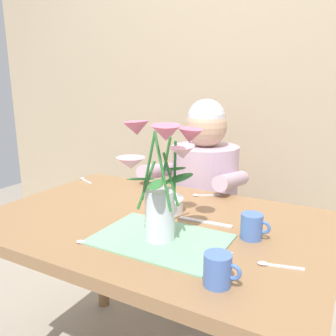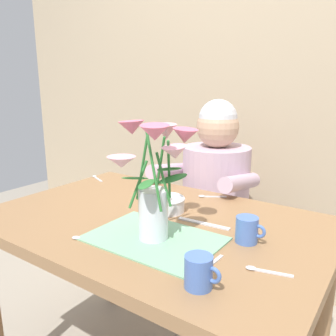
{
  "view_description": "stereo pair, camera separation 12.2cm",
  "coord_description": "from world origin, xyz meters",
  "views": [
    {
      "loc": [
        0.6,
        -0.98,
        1.21
      ],
      "look_at": [
        0.03,
        0.05,
        0.92
      ],
      "focal_mm": 37.06,
      "sensor_mm": 36.0,
      "label": 1
    },
    {
      "loc": [
        0.7,
        -0.92,
        1.21
      ],
      "look_at": [
        0.03,
        0.05,
        0.92
      ],
      "focal_mm": 37.06,
      "sensor_mm": 36.0,
      "label": 2
    }
  ],
  "objects": [
    {
      "name": "wood_panel_backdrop",
      "position": [
        0.0,
        1.05,
        1.25
      ],
      "size": [
        4.0,
        0.1,
        2.5
      ],
      "primitive_type": "cube",
      "color": "tan",
      "rests_on": "ground_plane"
    },
    {
      "name": "dining_table",
      "position": [
        0.0,
        0.0,
        0.64
      ],
      "size": [
        1.2,
        0.8,
        0.74
      ],
      "color": "olive",
      "rests_on": "ground_plane"
    },
    {
      "name": "seated_person",
      "position": [
        -0.07,
        0.62,
        0.56
      ],
      "size": [
        0.45,
        0.47,
        1.14
      ],
      "rotation": [
        0.0,
        0.0,
        -0.0
      ],
      "color": "#4C4C56",
      "rests_on": "ground_plane"
    },
    {
      "name": "striped_placemat",
      "position": [
        0.11,
        -0.13,
        0.74
      ],
      "size": [
        0.4,
        0.28,
        0.0
      ],
      "primitive_type": "cube",
      "color": "#7AB289",
      "rests_on": "dining_table"
    },
    {
      "name": "flower_vase",
      "position": [
        0.11,
        -0.13,
        0.94
      ],
      "size": [
        0.24,
        0.3,
        0.37
      ],
      "color": "silver",
      "rests_on": "dining_table"
    },
    {
      "name": "ceramic_bowl",
      "position": [
        0.0,
        0.09,
        0.77
      ],
      "size": [
        0.14,
        0.14,
        0.06
      ],
      "color": "white",
      "rests_on": "dining_table"
    },
    {
      "name": "dinner_knife",
      "position": [
        0.17,
        0.06,
        0.74
      ],
      "size": [
        0.19,
        0.03,
        0.0
      ],
      "primitive_type": "cube",
      "rotation": [
        0.0,
        0.0,
        0.06
      ],
      "color": "silver",
      "rests_on": "dining_table"
    },
    {
      "name": "ceramic_mug",
      "position": [
        0.35,
        0.01,
        0.78
      ],
      "size": [
        0.09,
        0.07,
        0.08
      ],
      "color": "#476BB7",
      "rests_on": "dining_table"
    },
    {
      "name": "tea_cup",
      "position": [
        0.35,
        -0.28,
        0.78
      ],
      "size": [
        0.09,
        0.07,
        0.08
      ],
      "color": "#476BB7",
      "rests_on": "dining_table"
    },
    {
      "name": "spoon_0",
      "position": [
        -0.56,
        0.26,
        0.74
      ],
      "size": [
        0.11,
        0.06,
        0.01
      ],
      "color": "silver",
      "rests_on": "dining_table"
    },
    {
      "name": "spoon_1",
      "position": [
        -0.07,
        -0.26,
        0.74
      ],
      "size": [
        0.12,
        0.05,
        0.01
      ],
      "color": "silver",
      "rests_on": "dining_table"
    },
    {
      "name": "spoon_2",
      "position": [
        0.32,
        -0.19,
        0.74
      ],
      "size": [
        0.02,
        0.12,
        0.01
      ],
      "color": "silver",
      "rests_on": "dining_table"
    },
    {
      "name": "spoon_3",
      "position": [
        0.05,
        0.32,
        0.74
      ],
      "size": [
        0.11,
        0.08,
        0.01
      ],
      "color": "silver",
      "rests_on": "dining_table"
    },
    {
      "name": "spoon_4",
      "position": [
        0.45,
        -0.13,
        0.74
      ],
      "size": [
        0.12,
        0.04,
        0.01
      ],
      "color": "silver",
      "rests_on": "dining_table"
    }
  ]
}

